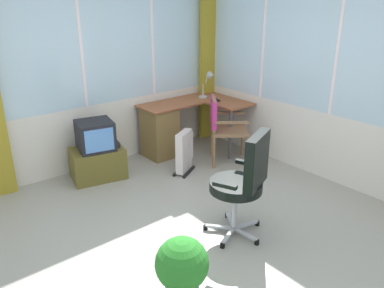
{
  "coord_description": "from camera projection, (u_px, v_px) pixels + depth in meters",
  "views": [
    {
      "loc": [
        -2.04,
        -2.4,
        2.19
      ],
      "look_at": [
        0.58,
        0.76,
        0.6
      ],
      "focal_mm": 36.41,
      "sensor_mm": 36.0,
      "label": 1
    }
  ],
  "objects": [
    {
      "name": "space_heater",
      "position": [
        185.0,
        151.0,
        5.03
      ],
      "size": [
        0.4,
        0.32,
        0.56
      ],
      "color": "silver",
      "rests_on": "ground"
    },
    {
      "name": "desk",
      "position": [
        165.0,
        128.0,
        5.53
      ],
      "size": [
        1.39,
        1.03,
        0.74
      ],
      "color": "brown",
      "rests_on": "ground"
    },
    {
      "name": "office_chair",
      "position": [
        244.0,
        178.0,
        3.57
      ],
      "size": [
        0.63,
        0.56,
        1.05
      ],
      "color": "#B7B7BF",
      "rests_on": "ground"
    },
    {
      "name": "potted_plant",
      "position": [
        182.0,
        266.0,
        2.96
      ],
      "size": [
        0.42,
        0.42,
        0.49
      ],
      "color": "#3E4659",
      "rests_on": "ground"
    },
    {
      "name": "tv_on_stand",
      "position": [
        97.0,
        153.0,
        4.85
      ],
      "size": [
        0.72,
        0.57,
        0.75
      ],
      "color": "brown",
      "rests_on": "ground"
    },
    {
      "name": "desk_lamp",
      "position": [
        209.0,
        80.0,
        5.74
      ],
      "size": [
        0.22,
        0.19,
        0.39
      ],
      "color": "#B2B7BC",
      "rests_on": "desk"
    },
    {
      "name": "ground",
      "position": [
        196.0,
        241.0,
        3.74
      ],
      "size": [
        5.18,
        5.35,
        0.06
      ],
      "primitive_type": "cube",
      "color": "gray"
    },
    {
      "name": "tv_remote",
      "position": [
        217.0,
        100.0,
        5.65
      ],
      "size": [
        0.09,
        0.16,
        0.02
      ],
      "primitive_type": "cube",
      "rotation": [
        0.0,
        0.0,
        -0.36
      ],
      "color": "black",
      "rests_on": "desk"
    },
    {
      "name": "wooden_armchair",
      "position": [
        221.0,
        122.0,
        5.23
      ],
      "size": [
        0.68,
        0.68,
        0.91
      ],
      "color": "brown",
      "rests_on": "ground"
    },
    {
      "name": "curtain_corner",
      "position": [
        208.0,
        56.0,
        5.94
      ],
      "size": [
        0.29,
        0.09,
        2.59
      ],
      "primitive_type": "cube",
      "rotation": [
        0.0,
        0.0,
        -0.09
      ],
      "color": "olive",
      "rests_on": "ground"
    },
    {
      "name": "north_window_panel",
      "position": [
        82.0,
        67.0,
        4.83
      ],
      "size": [
        4.18,
        0.07,
        2.69
      ],
      "color": "silver",
      "rests_on": "ground"
    },
    {
      "name": "east_window_panel",
      "position": [
        336.0,
        72.0,
        4.51
      ],
      "size": [
        0.07,
        4.35,
        2.69
      ],
      "color": "silver",
      "rests_on": "ground"
    }
  ]
}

